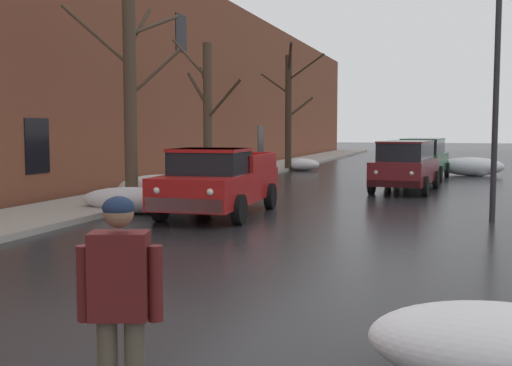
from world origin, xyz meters
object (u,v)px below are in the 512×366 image
object	(u,v)px
suv_maroon_parked_kerbside_close	(406,164)
sedan_darkblue_parked_far_down_block	(422,156)
pedestrian_with_coffee	(120,295)
street_lamp_post	(496,91)
bare_tree_mid_block	(207,112)
bare_tree_far_down_block	(289,108)
suv_green_parked_kerbside_mid	(423,157)
pickup_truck_red_approaching_near_lane	(218,182)
bare_tree_second_along_sidewalk	(131,87)

from	to	relation	value
suv_maroon_parked_kerbside_close	sedan_darkblue_parked_far_down_block	world-z (taller)	suv_maroon_parked_kerbside_close
pedestrian_with_coffee	street_lamp_post	bearing A→B (deg)	75.38
pedestrian_with_coffee	street_lamp_post	xyz separation A→B (m)	(3.20, 12.27, 2.11)
bare_tree_mid_block	bare_tree_far_down_block	size ratio (longest dim) A/B	0.84
suv_green_parked_kerbside_mid	street_lamp_post	world-z (taller)	street_lamp_post
suv_maroon_parked_kerbside_close	street_lamp_post	bearing A→B (deg)	-69.43
suv_green_parked_kerbside_mid	pickup_truck_red_approaching_near_lane	bearing A→B (deg)	-107.54
suv_green_parked_kerbside_mid	street_lamp_post	distance (m)	13.52
bare_tree_far_down_block	sedan_darkblue_parked_far_down_block	bearing A→B (deg)	25.35
pickup_truck_red_approaching_near_lane	suv_maroon_parked_kerbside_close	xyz separation A→B (m)	(4.18, 7.90, 0.11)
sedan_darkblue_parked_far_down_block	pedestrian_with_coffee	world-z (taller)	pedestrian_with_coffee
bare_tree_far_down_block	suv_maroon_parked_kerbside_close	size ratio (longest dim) A/B	1.38
pickup_truck_red_approaching_near_lane	sedan_darkblue_parked_far_down_block	world-z (taller)	pickup_truck_red_approaching_near_lane
bare_tree_mid_block	pedestrian_with_coffee	bearing A→B (deg)	-70.04
bare_tree_mid_block	pickup_truck_red_approaching_near_lane	bearing A→B (deg)	-65.69
bare_tree_far_down_block	suv_green_parked_kerbside_mid	world-z (taller)	bare_tree_far_down_block
sedan_darkblue_parked_far_down_block	pedestrian_with_coffee	xyz separation A→B (m)	(-0.57, -31.85, 0.28)
pickup_truck_red_approaching_near_lane	suv_green_parked_kerbside_mid	xyz separation A→B (m)	(4.47, 14.15, 0.11)
bare_tree_mid_block	pickup_truck_red_approaching_near_lane	size ratio (longest dim) A/B	1.06
bare_tree_second_along_sidewalk	pedestrian_with_coffee	distance (m)	13.37
bare_tree_far_down_block	pedestrian_with_coffee	size ratio (longest dim) A/B	3.77
bare_tree_second_along_sidewalk	sedan_darkblue_parked_far_down_block	world-z (taller)	bare_tree_second_along_sidewalk
bare_tree_mid_block	street_lamp_post	xyz separation A→B (m)	(9.47, -4.97, 0.31)
suv_maroon_parked_kerbside_close	sedan_darkblue_parked_far_down_block	size ratio (longest dim) A/B	1.15
bare_tree_second_along_sidewalk	pedestrian_with_coffee	size ratio (longest dim) A/B	3.73
bare_tree_far_down_block	street_lamp_post	xyz separation A→B (m)	(9.39, -16.38, -0.19)
bare_tree_far_down_block	pedestrian_with_coffee	bearing A→B (deg)	-77.82
sedan_darkblue_parked_far_down_block	pedestrian_with_coffee	size ratio (longest dim) A/B	2.37
bare_tree_mid_block	sedan_darkblue_parked_far_down_block	world-z (taller)	bare_tree_mid_block
street_lamp_post	pedestrian_with_coffee	bearing A→B (deg)	-104.62
bare_tree_second_along_sidewalk	pedestrian_with_coffee	world-z (taller)	bare_tree_second_along_sidewalk
suv_maroon_parked_kerbside_close	suv_green_parked_kerbside_mid	distance (m)	6.26
pickup_truck_red_approaching_near_lane	pedestrian_with_coffee	size ratio (longest dim) A/B	2.99
bare_tree_second_along_sidewalk	suv_maroon_parked_kerbside_close	distance (m)	10.49
pickup_truck_red_approaching_near_lane	street_lamp_post	world-z (taller)	street_lamp_post
suv_green_parked_kerbside_mid	bare_tree_second_along_sidewalk	bearing A→B (deg)	-117.33
suv_maroon_parked_kerbside_close	suv_green_parked_kerbside_mid	xyz separation A→B (m)	(0.30, 6.25, 0.00)
bare_tree_second_along_sidewalk	bare_tree_mid_block	distance (m)	5.68
bare_tree_mid_block	suv_maroon_parked_kerbside_close	bearing A→B (deg)	15.64
bare_tree_mid_block	pickup_truck_red_approaching_near_lane	world-z (taller)	bare_tree_mid_block
suv_maroon_parked_kerbside_close	bare_tree_far_down_block	bearing A→B (deg)	125.65
pickup_truck_red_approaching_near_lane	suv_green_parked_kerbside_mid	bearing A→B (deg)	72.46
pedestrian_with_coffee	sedan_darkblue_parked_far_down_block	bearing A→B (deg)	88.97
suv_maroon_parked_kerbside_close	bare_tree_second_along_sidewalk	bearing A→B (deg)	-132.10
pickup_truck_red_approaching_near_lane	bare_tree_mid_block	bearing A→B (deg)	114.31
pickup_truck_red_approaching_near_lane	suv_green_parked_kerbside_mid	distance (m)	14.84
bare_tree_mid_block	sedan_darkblue_parked_far_down_block	size ratio (longest dim) A/B	1.34
pickup_truck_red_approaching_near_lane	pedestrian_with_coffee	xyz separation A→B (m)	(3.56, -11.27, 0.15)
pickup_truck_red_approaching_near_lane	suv_maroon_parked_kerbside_close	world-z (taller)	suv_maroon_parked_kerbside_close
bare_tree_mid_block	suv_green_parked_kerbside_mid	size ratio (longest dim) A/B	1.15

